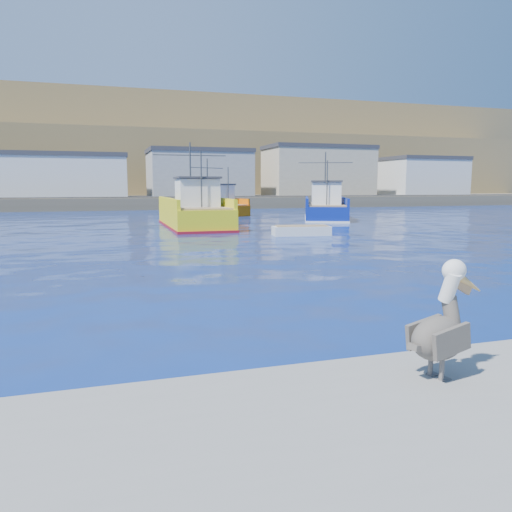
{
  "coord_description": "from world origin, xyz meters",
  "views": [
    {
      "loc": [
        -4.81,
        -9.66,
        3.14
      ],
      "look_at": [
        -0.64,
        3.65,
        1.18
      ],
      "focal_mm": 35.0,
      "sensor_mm": 36.0,
      "label": 1
    }
  ],
  "objects_px": {
    "trawler_yellow_b": "(194,213)",
    "trawler_blue": "(325,209)",
    "skiff_mid": "(301,232)",
    "boat_orange": "(214,206)",
    "pelican": "(442,328)"
  },
  "relations": [
    {
      "from": "trawler_yellow_b",
      "to": "boat_orange",
      "type": "bearing_deg",
      "value": 71.7
    },
    {
      "from": "trawler_yellow_b",
      "to": "boat_orange",
      "type": "relative_size",
      "value": 1.34
    },
    {
      "from": "trawler_blue",
      "to": "skiff_mid",
      "type": "relative_size",
      "value": 2.99
    },
    {
      "from": "pelican",
      "to": "trawler_blue",
      "type": "bearing_deg",
      "value": 66.99
    },
    {
      "from": "trawler_yellow_b",
      "to": "trawler_blue",
      "type": "distance_m",
      "value": 14.35
    },
    {
      "from": "skiff_mid",
      "to": "boat_orange",
      "type": "bearing_deg",
      "value": 90.77
    },
    {
      "from": "boat_orange",
      "to": "skiff_mid",
      "type": "relative_size",
      "value": 2.38
    },
    {
      "from": "skiff_mid",
      "to": "pelican",
      "type": "xyz_separation_m",
      "value": [
        -7.86,
        -23.9,
        0.95
      ]
    },
    {
      "from": "pelican",
      "to": "trawler_yellow_b",
      "type": "bearing_deg",
      "value": 85.56
    },
    {
      "from": "trawler_yellow_b",
      "to": "pelican",
      "type": "xyz_separation_m",
      "value": [
        -2.53,
        -32.59,
        0.12
      ]
    },
    {
      "from": "skiff_mid",
      "to": "pelican",
      "type": "height_order",
      "value": "pelican"
    },
    {
      "from": "boat_orange",
      "to": "trawler_yellow_b",
      "type": "bearing_deg",
      "value": -108.3
    },
    {
      "from": "trawler_blue",
      "to": "trawler_yellow_b",
      "type": "bearing_deg",
      "value": -159.54
    },
    {
      "from": "trawler_yellow_b",
      "to": "pelican",
      "type": "relative_size",
      "value": 7.38
    },
    {
      "from": "trawler_yellow_b",
      "to": "skiff_mid",
      "type": "xyz_separation_m",
      "value": [
        5.33,
        -8.69,
        -0.83
      ]
    }
  ]
}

